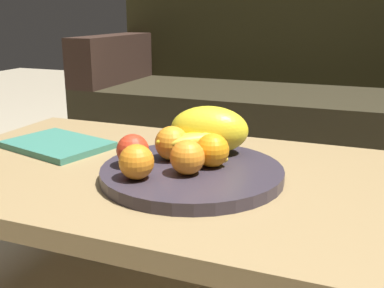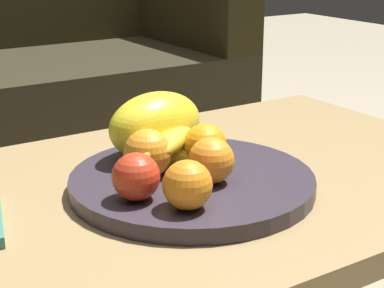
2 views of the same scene
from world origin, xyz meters
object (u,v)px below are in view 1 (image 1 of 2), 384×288
at_px(orange_back, 212,150).
at_px(apple_front, 133,150).
at_px(magazine, 58,145).
at_px(fruit_bowl, 192,173).
at_px(coffee_table, 180,188).
at_px(orange_front, 187,157).
at_px(couch, 278,109).
at_px(orange_right, 136,162).
at_px(melon_large_front, 209,130).
at_px(banana_bunch, 198,146).
at_px(orange_left, 171,144).

distance_m(orange_back, apple_front, 0.16).
bearing_deg(magazine, fruit_bowl, 3.09).
bearing_deg(fruit_bowl, orange_back, 28.73).
bearing_deg(coffee_table, orange_front, -57.19).
distance_m(couch, orange_right, 1.32).
xyz_separation_m(melon_large_front, magazine, (-0.40, -0.03, -0.07)).
bearing_deg(fruit_bowl, melon_large_front, 90.82).
bearing_deg(melon_large_front, orange_back, -66.40).
distance_m(melon_large_front, banana_bunch, 0.06).
bearing_deg(coffee_table, orange_left, -165.57).
height_order(orange_right, orange_back, orange_back).
bearing_deg(fruit_bowl, couch, 92.84).
relative_size(coffee_table, apple_front, 17.51).
bearing_deg(orange_front, couch, 93.05).
xyz_separation_m(couch, banana_bunch, (0.05, -1.16, 0.14)).
xyz_separation_m(coffee_table, orange_right, (-0.03, -0.13, 0.10)).
distance_m(couch, melon_large_front, 1.11).
bearing_deg(orange_left, orange_back, -4.01).
bearing_deg(orange_back, orange_front, -115.95).
bearing_deg(couch, banana_bunch, -87.34).
xyz_separation_m(coffee_table, orange_left, (-0.02, -0.00, 0.10)).
relative_size(orange_left, banana_bunch, 0.44).
distance_m(orange_left, orange_right, 0.13).
bearing_deg(orange_right, melon_large_front, 71.19).
height_order(orange_left, orange_right, orange_left).
bearing_deg(orange_left, banana_bunch, 22.83).
height_order(orange_front, orange_back, same).
bearing_deg(fruit_bowl, orange_front, -80.79).
relative_size(orange_left, orange_right, 1.09).
distance_m(fruit_bowl, magazine, 0.41).
xyz_separation_m(orange_right, apple_front, (-0.04, 0.06, -0.00)).
bearing_deg(orange_right, couch, 89.39).
bearing_deg(orange_front, orange_back, 64.05).
bearing_deg(couch, orange_left, -89.98).
distance_m(orange_front, banana_bunch, 0.09).
distance_m(orange_left, magazine, 0.35).
distance_m(orange_back, banana_bunch, 0.05).
relative_size(orange_front, apple_front, 1.02).
xyz_separation_m(fruit_bowl, magazine, (-0.40, 0.08, -0.00)).
xyz_separation_m(coffee_table, fruit_bowl, (0.04, -0.03, 0.05)).
relative_size(coffee_table, banana_bunch, 7.07).
xyz_separation_m(couch, melon_large_front, (0.06, -1.10, 0.17)).
xyz_separation_m(fruit_bowl, apple_front, (-0.12, -0.04, 0.05)).
bearing_deg(melon_large_front, coffee_table, -117.02).
relative_size(orange_back, banana_bunch, 0.42).
xyz_separation_m(coffee_table, melon_large_front, (0.04, 0.08, 0.12)).
bearing_deg(magazine, orange_back, 6.63).
height_order(couch, orange_front, couch).
relative_size(orange_front, orange_back, 0.99).
bearing_deg(orange_back, coffee_table, 171.57).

